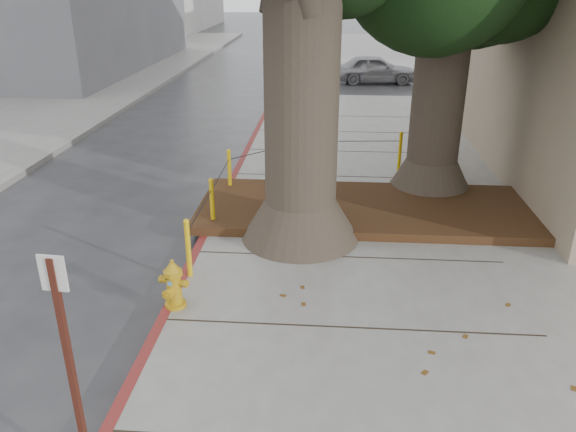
% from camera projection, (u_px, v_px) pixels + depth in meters
% --- Properties ---
extents(ground, '(140.00, 140.00, 0.00)m').
position_uv_depth(ground, '(311.00, 335.00, 7.41)').
color(ground, '#28282B').
rests_on(ground, ground).
extents(sidewalk_far, '(16.00, 20.00, 0.15)m').
position_uv_depth(sidewalk_far, '(427.00, 51.00, 34.44)').
color(sidewalk_far, slate).
rests_on(sidewalk_far, ground).
extents(curb_red, '(0.14, 26.00, 0.16)m').
position_uv_depth(curb_red, '(203.00, 243.00, 9.81)').
color(curb_red, maroon).
rests_on(curb_red, ground).
extents(planter_bed, '(6.40, 2.60, 0.16)m').
position_uv_depth(planter_bed, '(366.00, 209.00, 10.83)').
color(planter_bed, black).
rests_on(planter_bed, sidewalk_main).
extents(bollard_ring, '(3.79, 5.39, 0.95)m').
position_uv_depth(bollard_ring, '(277.00, 177.00, 11.22)').
color(bollard_ring, '#E7B50C').
rests_on(bollard_ring, sidewalk_main).
extents(fire_hydrant, '(0.38, 0.37, 0.71)m').
position_uv_depth(fire_hydrant, '(174.00, 284.00, 7.65)').
color(fire_hydrant, gold).
rests_on(fire_hydrant, sidewalk_main).
extents(signpost, '(0.22, 0.06, 2.26)m').
position_uv_depth(signpost, '(69.00, 360.00, 4.68)').
color(signpost, '#471911').
rests_on(signpost, sidewalk_main).
extents(car_silver, '(3.62, 1.62, 1.21)m').
position_uv_depth(car_silver, '(375.00, 69.00, 24.52)').
color(car_silver, '#939398').
rests_on(car_silver, ground).
extents(car_dark, '(1.62, 3.89, 1.12)m').
position_uv_depth(car_dark, '(79.00, 69.00, 24.74)').
color(car_dark, black).
rests_on(car_dark, ground).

